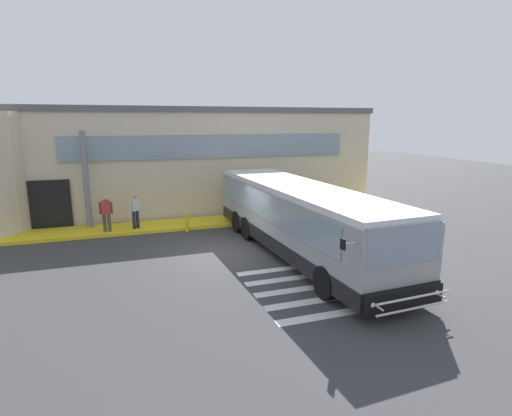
# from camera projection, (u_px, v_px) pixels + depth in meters

# --- Properties ---
(ground_plane) EXTENTS (80.00, 90.00, 0.02)m
(ground_plane) POSITION_uv_depth(u_px,v_px,m) (225.00, 253.00, 16.01)
(ground_plane) COLOR #353538
(ground_plane) RESTS_ON ground
(bay_paint_stripes) EXTENTS (4.40, 3.96, 0.01)m
(bay_paint_stripes) POSITION_uv_depth(u_px,v_px,m) (320.00, 286.00, 12.75)
(bay_paint_stripes) COLOR silver
(bay_paint_stripes) RESTS_ON ground
(terminal_building) EXTENTS (22.62, 13.80, 5.82)m
(terminal_building) POSITION_uv_depth(u_px,v_px,m) (168.00, 156.00, 25.93)
(terminal_building) COLOR beige
(terminal_building) RESTS_ON ground
(boarding_curb) EXTENTS (24.82, 2.00, 0.15)m
(boarding_curb) POSITION_uv_depth(u_px,v_px,m) (201.00, 223.00, 20.43)
(boarding_curb) COLOR yellow
(boarding_curb) RESTS_ON ground
(entry_support_column) EXTENTS (0.28, 0.28, 4.53)m
(entry_support_column) POSITION_uv_depth(u_px,v_px,m) (86.00, 180.00, 18.84)
(entry_support_column) COLOR slate
(entry_support_column) RESTS_ON boarding_curb
(bus_main_foreground) EXTENTS (3.13, 12.13, 2.70)m
(bus_main_foreground) POSITION_uv_depth(u_px,v_px,m) (299.00, 221.00, 15.59)
(bus_main_foreground) COLOR gray
(bus_main_foreground) RESTS_ON ground
(passenger_near_column) EXTENTS (0.59, 0.40, 1.68)m
(passenger_near_column) POSITION_uv_depth(u_px,v_px,m) (106.00, 211.00, 18.34)
(passenger_near_column) COLOR #4C4233
(passenger_near_column) RESTS_ON boarding_curb
(passenger_by_doorway) EXTENTS (0.51, 0.39, 1.68)m
(passenger_by_doorway) POSITION_uv_depth(u_px,v_px,m) (135.00, 209.00, 18.85)
(passenger_by_doorway) COLOR #1E2338
(passenger_by_doorway) RESTS_ON boarding_curb
(safety_bollard_yellow) EXTENTS (0.18, 0.18, 0.90)m
(safety_bollard_yellow) POSITION_uv_depth(u_px,v_px,m) (187.00, 222.00, 18.96)
(safety_bollard_yellow) COLOR yellow
(safety_bollard_yellow) RESTS_ON ground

